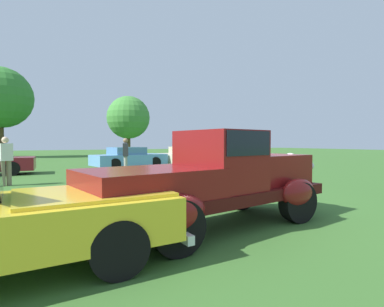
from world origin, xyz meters
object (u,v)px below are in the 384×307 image
show_car_skyblue (129,158)px  show_car_cream (188,156)px  canopy_tent_center_field (205,133)px  spectator_between_cars (6,159)px  spectator_near_truck (126,155)px  feature_pickup_truck (216,178)px

show_car_skyblue → show_car_cream: (4.28, 0.80, 0.00)m
show_car_skyblue → canopy_tent_center_field: 11.79m
show_car_cream → spectator_between_cars: spectator_between_cars is taller
show_car_cream → spectator_near_truck: size_ratio=2.75×
spectator_near_truck → canopy_tent_center_field: canopy_tent_center_field is taller
show_car_cream → spectator_between_cars: (-10.10, -5.88, 0.31)m
show_car_skyblue → show_car_cream: size_ratio=0.97×
show_car_skyblue → spectator_between_cars: size_ratio=2.67×
feature_pickup_truck → spectator_near_truck: bearing=84.0°
feature_pickup_truck → canopy_tent_center_field: bearing=59.9°
show_car_skyblue → spectator_between_cars: 7.73m
spectator_near_truck → canopy_tent_center_field: size_ratio=0.53×
spectator_near_truck → canopy_tent_center_field: bearing=45.1°
canopy_tent_center_field → feature_pickup_truck: bearing=-120.1°
show_car_skyblue → show_car_cream: 4.36m
spectator_between_cars → canopy_tent_center_field: size_ratio=0.53×
feature_pickup_truck → show_car_cream: feature_pickup_truck is taller
canopy_tent_center_field → spectator_near_truck: bearing=-134.9°
spectator_between_cars → show_car_cream: bearing=30.2°
feature_pickup_truck → spectator_between_cars: (-3.65, 7.68, 0.04)m
show_car_cream → canopy_tent_center_field: (5.03, 6.20, 1.82)m
feature_pickup_truck → show_car_skyblue: (2.16, 12.75, -0.27)m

